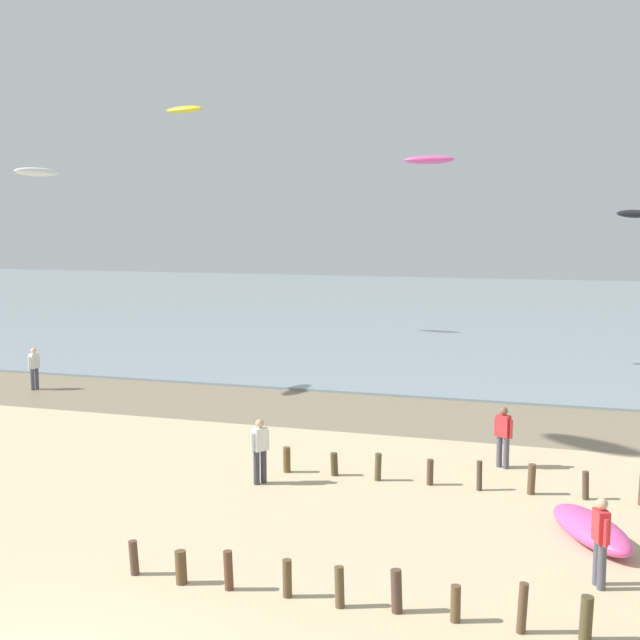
# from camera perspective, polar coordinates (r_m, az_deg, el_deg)

# --- Properties ---
(wet_sand_strip) EXTENTS (120.00, 5.87, 0.01)m
(wet_sand_strip) POSITION_cam_1_polar(r_m,az_deg,el_deg) (30.00, 2.46, -6.30)
(wet_sand_strip) COLOR #84755B
(wet_sand_strip) RESTS_ON ground
(sea) EXTENTS (160.00, 70.00, 0.10)m
(sea) POSITION_cam_1_polar(r_m,az_deg,el_deg) (66.95, 10.90, 0.82)
(sea) COLOR #7F939E
(sea) RESTS_ON ground
(groyne_near) EXTENTS (12.66, 0.33, 0.87)m
(groyne_near) POSITION_cam_1_polar(r_m,az_deg,el_deg) (15.00, 10.57, -18.58)
(groyne_near) COLOR brown
(groyne_near) RESTS_ON ground
(groyne_mid) EXTENTS (17.03, 0.35, 0.79)m
(groyne_mid) POSITION_cam_1_polar(r_m,az_deg,el_deg) (21.70, 19.62, -10.83)
(groyne_mid) COLOR brown
(groyne_mid) RESTS_ON ground
(person_nearest_camera) EXTENTS (0.29, 0.56, 1.71)m
(person_nearest_camera) POSITION_cam_1_polar(r_m,az_deg,el_deg) (35.66, -19.02, -3.09)
(person_nearest_camera) COLOR #4C4C56
(person_nearest_camera) RESTS_ON ground
(person_mid_beach) EXTENTS (0.33, 0.54, 1.71)m
(person_mid_beach) POSITION_cam_1_polar(r_m,az_deg,el_deg) (16.71, 18.69, -14.08)
(person_mid_beach) COLOR #4C4C56
(person_mid_beach) RESTS_ON ground
(person_by_waterline) EXTENTS (0.38, 0.49, 1.71)m
(person_by_waterline) POSITION_cam_1_polar(r_m,az_deg,el_deg) (21.80, -4.14, -8.83)
(person_by_waterline) COLOR #383842
(person_by_waterline) RESTS_ON ground
(person_left_flank) EXTENTS (0.52, 0.36, 1.71)m
(person_left_flank) POSITION_cam_1_polar(r_m,az_deg,el_deg) (23.65, 12.46, -7.73)
(person_left_flank) COLOR #4C4C56
(person_left_flank) RESTS_ON ground
(grounded_kite) EXTENTS (2.23, 2.97, 0.56)m
(grounded_kite) POSITION_cam_1_polar(r_m,az_deg,el_deg) (19.06, 18.10, -13.47)
(grounded_kite) COLOR #E54C99
(grounded_kite) RESTS_ON ground
(kite_aloft_2) EXTENTS (2.67, 1.31, 0.57)m
(kite_aloft_2) POSITION_cam_1_polar(r_m,az_deg,el_deg) (51.22, -9.28, 14.06)
(kite_aloft_2) COLOR yellow
(kite_aloft_3) EXTENTS (1.13, 2.19, 0.36)m
(kite_aloft_3) POSITION_cam_1_polar(r_m,az_deg,el_deg) (34.42, -18.86, 9.59)
(kite_aloft_3) COLOR white
(kite_aloft_5) EXTENTS (2.66, 2.42, 0.68)m
(kite_aloft_5) POSITION_cam_1_polar(r_m,az_deg,el_deg) (52.10, 20.80, 6.83)
(kite_aloft_5) COLOR black
(kite_aloft_9) EXTENTS (2.33, 0.85, 0.40)m
(kite_aloft_9) POSITION_cam_1_polar(r_m,az_deg,el_deg) (38.62, 7.48, 10.84)
(kite_aloft_9) COLOR #E54C99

